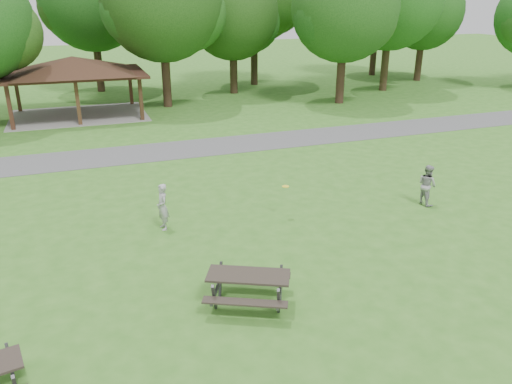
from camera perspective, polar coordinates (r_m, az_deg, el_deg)
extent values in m
plane|color=#336C1F|center=(13.01, 1.91, -11.96)|extent=(160.00, 160.00, 0.00)
cube|color=#4B4B4E|center=(25.45, -9.88, 4.69)|extent=(120.00, 3.20, 0.02)
cube|color=#371E14|center=(32.12, -26.32, 8.63)|extent=(0.22, 0.22, 2.60)
cube|color=#3A2615|center=(37.41, -25.62, 10.25)|extent=(0.22, 0.22, 2.60)
cube|color=#3D2616|center=(31.92, -19.68, 9.51)|extent=(0.22, 0.22, 2.60)
cube|color=#3B1F15|center=(37.24, -19.90, 11.01)|extent=(0.22, 0.22, 2.60)
cube|color=#311E12|center=(32.15, -13.02, 10.27)|extent=(0.22, 0.22, 2.60)
cube|color=#3E2416|center=(37.44, -14.16, 11.67)|extent=(0.22, 0.22, 2.60)
cube|color=#311B13|center=(34.37, -20.09, 12.57)|extent=(8.60, 6.60, 0.16)
pyramid|color=black|center=(34.30, -20.21, 13.52)|extent=(7.01, 7.01, 1.00)
cube|color=gray|center=(34.82, -19.54, 8.25)|extent=(8.40, 6.40, 0.03)
sphere|color=#204B15|center=(33.11, -26.93, 15.94)|extent=(4.29, 4.29, 4.29)
cylinder|color=#312016|center=(35.98, -10.22, 12.75)|extent=(0.60, 0.60, 4.02)
sphere|color=#184012|center=(35.61, -10.77, 20.74)|extent=(8.00, 8.00, 8.00)
sphere|color=#1A4C15|center=(36.27, -7.80, 19.64)|extent=(5.20, 5.20, 5.20)
sphere|color=#174E16|center=(35.18, -13.36, 19.58)|extent=(4.80, 4.80, 4.80)
cylinder|color=black|center=(40.80, -2.57, 13.61)|extent=(0.60, 0.60, 3.43)
sphere|color=#193F12|center=(40.45, -2.68, 19.71)|extent=(7.00, 7.00, 7.00)
sphere|color=#164413|center=(41.26, -0.59, 18.79)|extent=(4.55, 4.55, 4.55)
sphere|color=#1B4012|center=(39.88, -4.60, 18.89)|extent=(4.20, 4.20, 4.20)
cylinder|color=#301E15|center=(37.21, 9.65, 12.87)|extent=(0.60, 0.60, 3.78)
sphere|color=#174413|center=(36.85, 10.12, 20.06)|extent=(7.40, 7.40, 7.40)
sphere|color=#1F4D16|center=(37.97, 12.12, 18.83)|extent=(4.81, 4.81, 4.81)
sphere|color=#144112|center=(35.98, 8.05, 19.26)|extent=(4.44, 4.44, 4.44)
cylinder|color=#332416|center=(43.28, 14.51, 13.93)|extent=(0.60, 0.60, 4.20)
sphere|color=#1C4F16|center=(44.29, 16.93, 19.53)|extent=(5.33, 5.33, 5.33)
sphere|color=#194915|center=(41.92, 13.29, 20.09)|extent=(4.92, 4.92, 4.92)
cylinder|color=#322016|center=(49.63, 18.12, 14.06)|extent=(0.60, 0.60, 3.57)
sphere|color=#184B15|center=(49.35, 18.72, 19.04)|extent=(6.80, 6.80, 6.80)
sphere|color=#1C4A15|center=(50.55, 19.85, 18.16)|extent=(4.42, 4.42, 4.42)
sphere|color=#1B4914|center=(48.38, 17.46, 18.55)|extent=(4.08, 4.08, 4.08)
cylinder|color=black|center=(43.43, -17.53, 13.61)|extent=(0.60, 0.60, 4.13)
sphere|color=#164814|center=(43.57, -15.71, 19.47)|extent=(5.20, 5.20, 5.20)
sphere|color=#1C4112|center=(42.89, -20.45, 19.22)|extent=(4.80, 4.80, 4.80)
cylinder|color=black|center=(44.98, -0.20, 15.06)|extent=(0.60, 0.60, 4.55)
sphere|color=#1E4614|center=(45.67, 2.04, 20.90)|extent=(5.46, 5.46, 5.46)
cylinder|color=black|center=(52.10, 13.29, 15.21)|extent=(0.60, 0.60, 4.27)
sphere|color=#1D4614|center=(53.11, 15.26, 19.85)|extent=(5.20, 5.20, 5.20)
sphere|color=#184F16|center=(50.85, 12.25, 20.29)|extent=(4.80, 4.80, 4.80)
cube|color=#454547|center=(11.51, -26.25, -17.18)|extent=(0.14, 0.40, 0.82)
cube|color=#3B3B3D|center=(11.18, -26.05, -18.21)|extent=(0.35, 1.51, 0.05)
cube|color=black|center=(12.33, -0.89, -9.51)|extent=(2.16, 1.60, 0.06)
cube|color=black|center=(11.95, -1.28, -12.49)|extent=(1.94, 1.15, 0.04)
cube|color=black|center=(13.07, -0.51, -9.28)|extent=(1.94, 1.15, 0.04)
cube|color=#3F3F41|center=(12.31, -4.78, -11.91)|extent=(0.25, 0.41, 0.88)
cube|color=#3C3C3E|center=(13.01, -4.09, -9.90)|extent=(0.25, 0.41, 0.88)
cube|color=#38383A|center=(12.64, -4.43, -10.75)|extent=(0.78, 1.50, 0.06)
cube|color=#434346|center=(12.14, 2.59, -12.37)|extent=(0.25, 0.41, 0.88)
cube|color=#3D3D3F|center=(12.85, 2.85, -10.30)|extent=(0.25, 0.41, 0.88)
cube|color=#404042|center=(12.47, 2.73, -11.18)|extent=(0.78, 1.50, 0.06)
cylinder|color=yellow|center=(17.02, 3.40, 0.64)|extent=(0.25, 0.25, 0.02)
imported|color=#A2A2A4|center=(16.55, -10.64, -1.69)|extent=(0.44, 0.61, 1.56)
imported|color=#969799|center=(19.30, 18.96, 0.79)|extent=(0.64, 0.79, 1.51)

